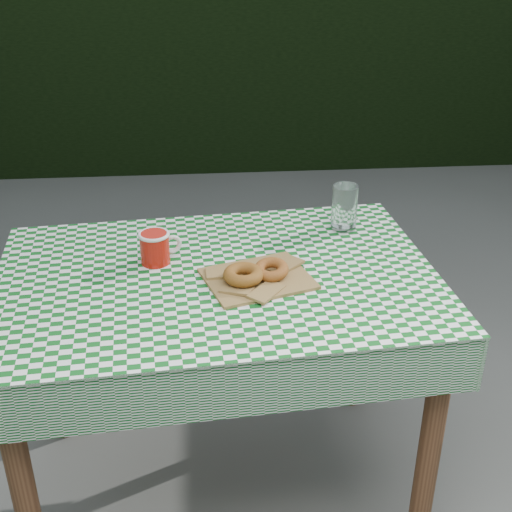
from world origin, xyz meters
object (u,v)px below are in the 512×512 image
at_px(paper_bag, 258,278).
at_px(drinking_glass, 344,207).
at_px(coffee_mug, 155,248).
at_px(table, 221,389).

distance_m(paper_bag, drinking_glass, 0.41).
height_order(paper_bag, coffee_mug, coffee_mug).
relative_size(paper_bag, drinking_glass, 1.92).
distance_m(paper_bag, coffee_mug, 0.30).
xyz_separation_m(paper_bag, coffee_mug, (-0.27, 0.12, 0.04)).
xyz_separation_m(table, coffee_mug, (-0.17, 0.09, 0.43)).
xyz_separation_m(table, drinking_glass, (0.39, 0.26, 0.45)).
height_order(table, paper_bag, paper_bag).
bearing_deg(drinking_glass, paper_bag, -134.00).
relative_size(table, coffee_mug, 7.21).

